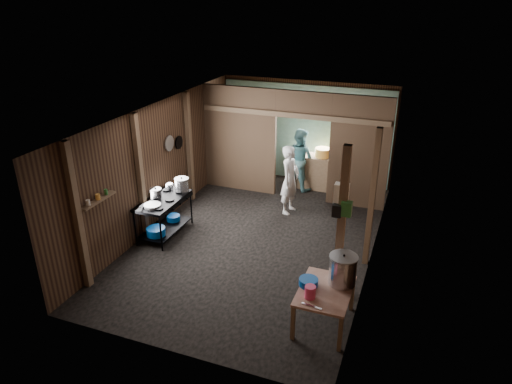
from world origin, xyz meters
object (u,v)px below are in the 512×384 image
at_px(stove_pot_large, 182,185).
at_px(cook, 290,180).
at_px(stock_pot, 343,270).
at_px(yellow_tub, 323,152).
at_px(gas_range, 164,217).
at_px(pink_bucket, 310,292).
at_px(prep_table, 324,307).

xyz_separation_m(stove_pot_large, cook, (1.94, 1.41, -0.14)).
bearing_deg(stove_pot_large, cook, 36.04).
distance_m(stock_pot, yellow_tub, 5.07).
relative_size(gas_range, stove_pot_large, 4.37).
bearing_deg(cook, yellow_tub, -3.83).
bearing_deg(cook, pink_bucket, -150.04).
relative_size(gas_range, pink_bucket, 7.01).
relative_size(prep_table, stock_pot, 2.10).
height_order(stock_pot, cook, cook).
bearing_deg(gas_range, stock_pot, -19.25).
distance_m(stove_pot_large, cook, 2.40).
bearing_deg(prep_table, yellow_tub, 103.60).
xyz_separation_m(prep_table, yellow_tub, (-1.24, 5.12, 0.65)).
bearing_deg(cook, gas_range, 141.32).
xyz_separation_m(gas_range, stove_pot_large, (0.17, 0.50, 0.53)).
bearing_deg(pink_bucket, cook, 110.83).
xyz_separation_m(pink_bucket, cook, (-1.44, 3.78, 0.07)).
relative_size(gas_range, stock_pot, 2.70).
bearing_deg(gas_range, cook, 42.18).
bearing_deg(stove_pot_large, yellow_tub, 52.51).
height_order(pink_bucket, cook, cook).
bearing_deg(pink_bucket, stove_pot_large, 144.87).
xyz_separation_m(gas_range, cook, (2.11, 1.91, 0.39)).
relative_size(prep_table, yellow_tub, 2.69).
height_order(yellow_tub, cook, cook).
bearing_deg(prep_table, gas_range, 156.48).
xyz_separation_m(stove_pot_large, yellow_tub, (2.30, 3.00, 0.03)).
distance_m(gas_range, stock_pot, 4.16).
bearing_deg(pink_bucket, stock_pot, 54.75).
relative_size(prep_table, cook, 0.67).
distance_m(stove_pot_large, yellow_tub, 3.78).
height_order(gas_range, pink_bucket, pink_bucket).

